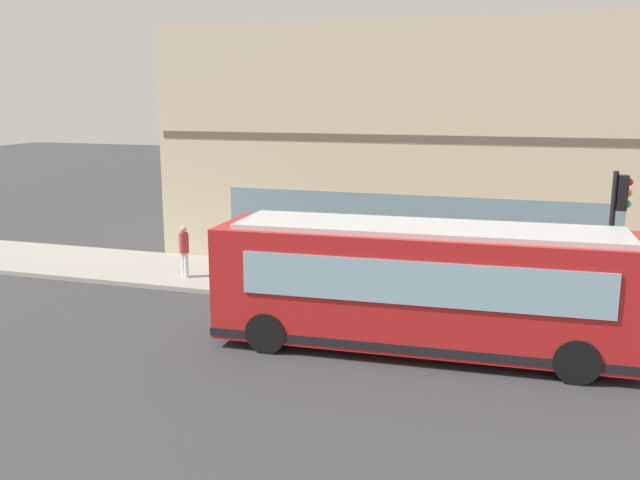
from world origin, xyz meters
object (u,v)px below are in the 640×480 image
pedestrian_near_hydrant (626,265)px  pedestrian_by_light_pole (436,259)px  city_bus_nearside (424,288)px  pedestrian_walking_along_curb (281,242)px  newspaper_vending_box (311,267)px  pedestrian_near_building_entrance (184,248)px  traffic_light_near_corner (617,219)px  fire_hydrant (368,266)px

pedestrian_near_hydrant → pedestrian_by_light_pole: 5.62m
pedestrian_near_hydrant → pedestrian_by_light_pole: bearing=100.3°
city_bus_nearside → pedestrian_near_hydrant: bearing=-40.7°
pedestrian_walking_along_curb → newspaper_vending_box: 1.68m
city_bus_nearside → pedestrian_near_building_entrance: city_bus_nearside is taller
newspaper_vending_box → pedestrian_near_hydrant: bearing=-81.8°
city_bus_nearside → pedestrian_by_light_pole: bearing=4.5°
city_bus_nearside → pedestrian_walking_along_curb: size_ratio=5.59×
pedestrian_by_light_pole → pedestrian_near_building_entrance: bearing=98.1°
city_bus_nearside → traffic_light_near_corner: 5.54m
traffic_light_near_corner → pedestrian_near_hydrant: traffic_light_near_corner is taller
pedestrian_by_light_pole → newspaper_vending_box: bearing=95.1°
pedestrian_walking_along_curb → pedestrian_near_building_entrance: bearing=119.9°
traffic_light_near_corner → pedestrian_by_light_pole: traffic_light_near_corner is taller
pedestrian_walking_along_curb → city_bus_nearside: bearing=-133.3°
fire_hydrant → pedestrian_by_light_pole: bearing=-106.1°
pedestrian_near_hydrant → pedestrian_by_light_pole: size_ratio=1.01×
fire_hydrant → pedestrian_near_hydrant: bearing=-87.6°
city_bus_nearside → pedestrian_by_light_pole: 4.99m
city_bus_nearside → pedestrian_walking_along_curb: 7.88m
city_bus_nearside → pedestrian_by_light_pole: (4.96, 0.39, -0.47)m
pedestrian_walking_along_curb → pedestrian_near_building_entrance: pedestrian_walking_along_curb is taller
pedestrian_walking_along_curb → pedestrian_near_building_entrance: 3.22m
pedestrian_near_building_entrance → city_bus_nearside: bearing=-114.0°
city_bus_nearside → pedestrian_walking_along_curb: bearing=46.7°
pedestrian_walking_along_curb → pedestrian_near_building_entrance: size_ratio=1.06×
fire_hydrant → pedestrian_walking_along_curb: pedestrian_walking_along_curb is taller
pedestrian_near_hydrant → newspaper_vending_box: 9.63m
pedestrian_by_light_pole → newspaper_vending_box: 4.04m
traffic_light_near_corner → pedestrian_by_light_pole: bearing=68.0°
city_bus_nearside → pedestrian_near_building_entrance: size_ratio=5.91×
traffic_light_near_corner → newspaper_vending_box: traffic_light_near_corner is taller
pedestrian_near_building_entrance → pedestrian_by_light_pole: bearing=-81.9°
pedestrian_by_light_pole → pedestrian_near_hydrant: bearing=-79.7°
city_bus_nearside → pedestrian_near_hydrant: 7.89m
pedestrian_near_hydrant → pedestrian_near_building_entrance: bearing=99.0°
pedestrian_by_light_pole → fire_hydrant: bearing=73.9°
traffic_light_near_corner → pedestrian_near_building_entrance: 13.12m
pedestrian_near_building_entrance → pedestrian_near_hydrant: bearing=-81.0°
city_bus_nearside → pedestrian_near_hydrant: city_bus_nearside is taller
pedestrian_walking_along_curb → newspaper_vending_box: bearing=-120.7°
pedestrian_near_hydrant → newspaper_vending_box: (-1.37, 9.52, -0.49)m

